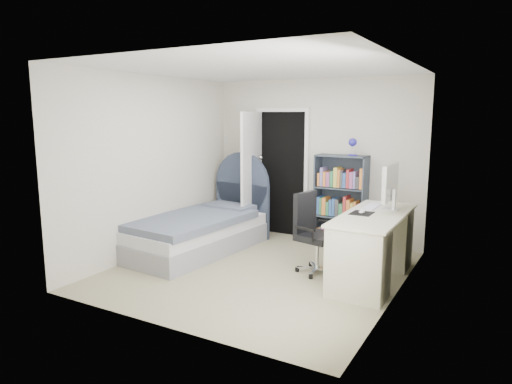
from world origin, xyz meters
The scene contains 8 objects.
room_shell centered at (0.00, 0.00, 1.25)m, with size 3.50×3.70×2.60m.
door centered at (-0.78, 1.51, 1.03)m, with size 0.92×0.82×2.06m.
bed centered at (-1.15, 0.37, 0.31)m, with size 1.21×2.30×1.37m.
nightstand centered at (-1.38, 1.62, 0.35)m, with size 0.36×0.36×0.54m.
floor_lamp centered at (-0.84, 1.53, 0.54)m, with size 0.19×0.19×1.32m.
bookcase centered at (0.51, 1.63, 0.63)m, with size 0.76×0.33×1.62m.
desk centered at (1.35, 0.38, 0.45)m, with size 0.67×1.67×1.37m.
office_chair centered at (0.59, 0.31, 0.55)m, with size 0.54×0.56×1.00m.
Camera 1 is at (2.70, -4.85, 1.96)m, focal length 32.00 mm.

